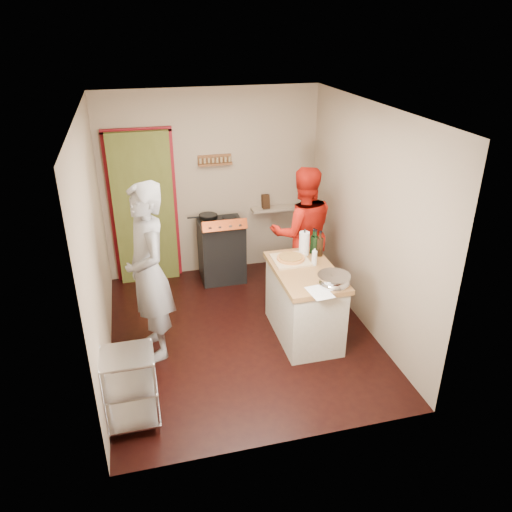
{
  "coord_description": "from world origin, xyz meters",
  "views": [
    {
      "loc": [
        -1.05,
        -4.85,
        3.41
      ],
      "look_at": [
        0.19,
        0.0,
        0.99
      ],
      "focal_mm": 35.0,
      "sensor_mm": 36.0,
      "label": 1
    }
  ],
  "objects_px": {
    "person_red": "(302,233)",
    "stove": "(221,249)",
    "island": "(305,301)",
    "wire_shelving": "(130,387)",
    "person_stripe": "(149,273)"
  },
  "relations": [
    {
      "from": "wire_shelving",
      "to": "person_stripe",
      "type": "bearing_deg",
      "value": 75.73
    },
    {
      "from": "person_red",
      "to": "person_stripe",
      "type": "bearing_deg",
      "value": 28.61
    },
    {
      "from": "stove",
      "to": "person_red",
      "type": "bearing_deg",
      "value": -35.17
    },
    {
      "from": "wire_shelving",
      "to": "person_stripe",
      "type": "distance_m",
      "value": 1.26
    },
    {
      "from": "wire_shelving",
      "to": "person_red",
      "type": "relative_size",
      "value": 0.46
    },
    {
      "from": "wire_shelving",
      "to": "person_stripe",
      "type": "relative_size",
      "value": 0.41
    },
    {
      "from": "stove",
      "to": "wire_shelving",
      "type": "distance_m",
      "value": 2.94
    },
    {
      "from": "stove",
      "to": "wire_shelving",
      "type": "height_order",
      "value": "stove"
    },
    {
      "from": "stove",
      "to": "island",
      "type": "height_order",
      "value": "island"
    },
    {
      "from": "person_red",
      "to": "island",
      "type": "bearing_deg",
      "value": 78.79
    },
    {
      "from": "stove",
      "to": "person_red",
      "type": "distance_m",
      "value": 1.24
    },
    {
      "from": "person_red",
      "to": "stove",
      "type": "bearing_deg",
      "value": -29.63
    },
    {
      "from": "island",
      "to": "stove",
      "type": "bearing_deg",
      "value": 112.08
    },
    {
      "from": "person_stripe",
      "to": "person_red",
      "type": "height_order",
      "value": "person_stripe"
    },
    {
      "from": "person_stripe",
      "to": "person_red",
      "type": "bearing_deg",
      "value": 100.19
    }
  ]
}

